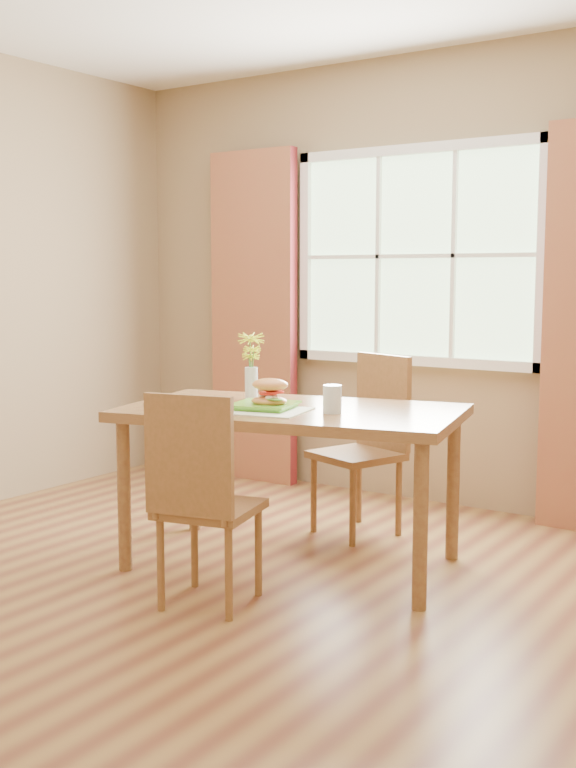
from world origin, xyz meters
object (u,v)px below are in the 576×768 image
(dining_table, at_px, (292,424))
(chair_near, at_px, (202,491))
(flower_vase, at_px, (251,360))
(water_glass, at_px, (332,400))
(chair_far, at_px, (368,436))
(croissant_sandwich, at_px, (270,393))

(dining_table, xyz_separation_m, chair_near, (0.02, -0.70, -0.18))
(chair_near, xyz_separation_m, flower_vase, (-0.35, 0.82, 0.46))
(water_glass, bearing_deg, flower_vase, 164.52)
(dining_table, relative_size, chair_far, 1.80)
(chair_near, bearing_deg, croissant_sandwich, 82.55)
(dining_table, distance_m, water_glass, 0.28)
(water_glass, bearing_deg, chair_near, -108.86)
(water_glass, xyz_separation_m, flower_vase, (-0.57, 0.16, 0.14))
(chair_far, relative_size, croissant_sandwich, 4.70)
(dining_table, relative_size, croissant_sandwich, 8.45)
(water_glass, bearing_deg, croissant_sandwich, -162.52)
(chair_far, xyz_separation_m, water_glass, (0.22, -0.73, 0.30))
(croissant_sandwich, xyz_separation_m, water_glass, (0.28, 0.09, -0.02))
(dining_table, distance_m, flower_vase, 0.45)
(water_glass, height_order, flower_vase, flower_vase)
(chair_far, distance_m, croissant_sandwich, 0.89)
(dining_table, height_order, chair_far, chair_far)
(water_glass, distance_m, flower_vase, 0.61)
(water_glass, relative_size, flower_vase, 0.38)
(chair_far, height_order, flower_vase, flower_vase)
(chair_near, xyz_separation_m, water_glass, (0.23, 0.66, 0.32))
(chair_near, xyz_separation_m, chair_far, (0.01, 1.40, 0.02))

